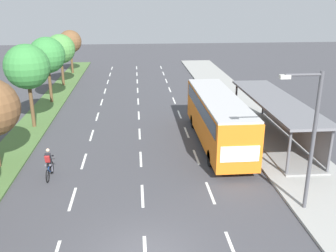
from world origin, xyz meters
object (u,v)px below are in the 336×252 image
Objects in this scene: cyclist at (49,165)px; streetlight at (310,133)px; median_tree_farthest at (70,42)px; median_tree_fourth at (47,55)px; bus_shelter at (278,115)px; median_tree_fifth at (60,49)px; bus at (218,115)px; median_tree_third at (27,67)px.

streetlight reaches higher than cyclist.
cyclist is 30.62m from median_tree_farthest.
median_tree_fourth is at bearing -89.17° from median_tree_farthest.
streetlight reaches higher than bus_shelter.
median_tree_fifth reaches higher than bus_shelter.
streetlight is (2.17, -8.68, 1.82)m from bus.
bus is at bearing -18.61° from median_tree_third.
median_tree_farthest reaches higher than cyclist.
median_tree_third is 1.03× the size of median_tree_fourth.
median_tree_farthest reaches higher than bus_shelter.
median_tree_third is 21.57m from median_tree_farthest.
bus_shelter is 2.13× the size of median_tree_fifth.
median_tree_third is at bearing 108.94° from cyclist.
median_tree_fifth is at bearing 133.81° from bus_shelter.
median_tree_fourth is 14.38m from median_tree_farthest.
bus is 9.13m from streetlight.
median_tree_fifth reaches higher than bus.
cyclist is 0.32× the size of median_tree_fifth.
bus is 23.34m from median_tree_fifth.
median_tree_fourth is (-17.73, 11.44, 2.65)m from bus_shelter.
median_tree_fourth reaches higher than median_tree_fifth.
bus is at bearing 104.02° from streetlight.
median_tree_third reaches higher than median_tree_farthest.
median_tree_fifth reaches higher than cyclist.
bus is 17.98m from median_tree_fourth.
bus_shelter is 1.92× the size of median_tree_third.
streetlight is at bearing -65.50° from median_tree_farthest.
cyclist is 0.28× the size of streetlight.
bus is 1.86× the size of median_tree_fourth.
median_tree_farthest is 38.17m from streetlight.
bus_shelter is at bearing -55.20° from median_tree_farthest.
median_tree_farthest is (-0.21, 14.37, -0.36)m from median_tree_fourth.
median_tree_fifth is at bearing 125.77° from bus.
bus_shelter is at bearing 76.68° from streetlight.
median_tree_farthest is (-0.33, 21.56, -0.57)m from median_tree_third.
bus_shelter is 18.34m from median_tree_third.
bus is (-4.28, -0.23, 0.20)m from bus_shelter.
cyclist is at bearing -71.06° from median_tree_third.
bus_shelter is at bearing 16.86° from cyclist.
median_tree_fourth is (-13.45, 11.67, 2.45)m from bus.
cyclist is at bearing -78.93° from median_tree_fourth.
bus_shelter is 1.98× the size of median_tree_fourth.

